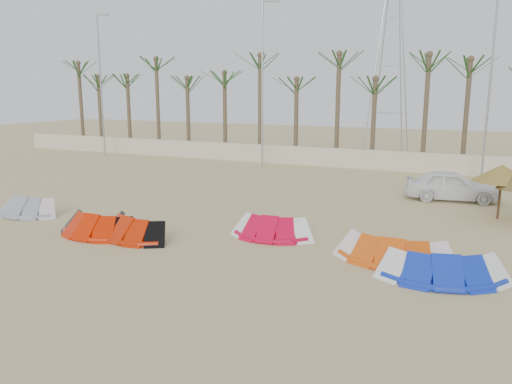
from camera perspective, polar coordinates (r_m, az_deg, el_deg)
The scene contains 15 objects.
ground at distance 14.96m, azimuth -9.81°, elevation -9.10°, with size 120.00×120.00×0.00m, color tan.
boundary_wall at distance 34.72m, azimuth 11.17°, elevation 3.76°, with size 60.00×0.30×1.30m, color beige.
palm_line at distance 35.75m, azimuth 13.19°, elevation 13.21°, with size 52.00×4.00×7.70m.
lamp_a at distance 42.14m, azimuth -17.28°, elevation 11.78°, with size 1.25×0.14×11.00m.
lamp_b at distance 34.45m, azimuth 0.78°, elevation 12.45°, with size 1.25×0.14×11.00m.
lamp_c at distance 31.46m, azimuth 25.28°, elevation 11.46°, with size 1.25×0.14×11.00m.
pylon at distance 40.43m, azimuth 14.55°, elevation 3.76°, with size 3.00×3.00×14.00m, color #A5A8AD, non-canonical shape.
kite_grey at distance 23.45m, azimuth -24.30°, elevation -1.33°, with size 2.99×1.65×0.90m.
kite_red_left at distance 19.36m, azimuth -17.19°, elevation -3.37°, with size 3.25×1.57×0.90m.
kite_red_mid at distance 18.61m, azimuth -13.43°, elevation -3.77°, with size 3.37×2.12×0.90m.
kite_red_right at distance 18.19m, azimuth 2.11°, elevation -3.81°, with size 3.04×1.69×0.90m.
kite_orange at distance 16.32m, azimuth 15.65°, elevation -6.04°, with size 3.60×1.61×0.90m.
kite_blue at distance 15.25m, azimuth 20.73°, elevation -7.63°, with size 3.76×2.29×0.90m.
parasol_left at distance 22.65m, azimuth 26.29°, elevation 1.95°, with size 2.27×2.27×2.28m.
car at distance 25.80m, azimuth 21.42°, elevation 0.69°, with size 1.71×4.26×1.45m, color white.
Camera 1 is at (8.06, -11.46, 5.24)m, focal length 35.00 mm.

